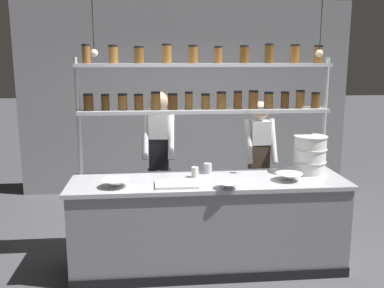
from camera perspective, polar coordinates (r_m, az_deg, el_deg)
ground_plane at (r=4.59m, az=2.14°, el=-15.86°), size 40.00×40.00×0.00m
back_wall at (r=6.74m, az=-0.75°, el=6.15°), size 5.14×0.12×2.98m
prep_counter at (r=4.40m, az=2.19°, el=-10.53°), size 2.74×0.76×0.92m
spice_shelf_unit at (r=4.43m, az=1.82°, el=6.96°), size 2.62×0.28×2.25m
chef_left at (r=4.97m, az=-4.41°, el=-1.38°), size 0.38×0.32×1.74m
chef_center at (r=5.10m, az=8.92°, el=-2.12°), size 0.37×0.29×1.61m
container_stack at (r=4.61m, az=15.44°, el=-1.35°), size 0.34×0.34×0.39m
cutting_board at (r=4.05m, az=-2.09°, el=-5.40°), size 0.40×0.26×0.02m
prep_bowl_near_left at (r=3.96m, az=4.86°, el=-5.56°), size 0.22×0.22×0.06m
prep_bowl_center_front at (r=4.31m, az=12.82°, el=-4.31°), size 0.27×0.27×0.07m
prep_bowl_center_back at (r=4.06m, az=-10.09°, el=-5.18°), size 0.27×0.27×0.07m
serving_cup_front at (r=4.31m, az=0.40°, el=-3.77°), size 0.07×0.07×0.11m
serving_cup_by_board at (r=4.46m, az=2.10°, el=-3.26°), size 0.09×0.09×0.11m
pendant_light_row at (r=4.09m, az=2.37°, el=12.70°), size 2.19×0.07×0.82m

